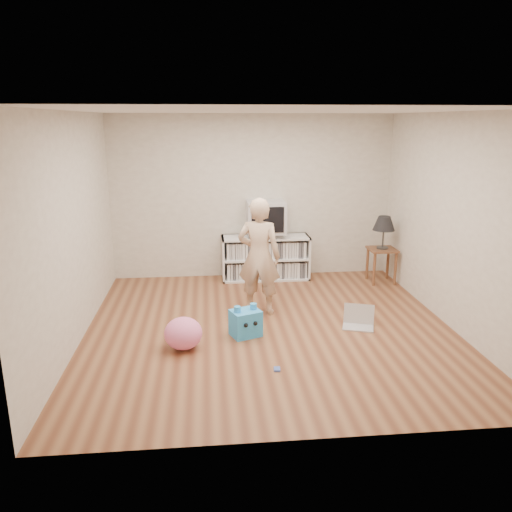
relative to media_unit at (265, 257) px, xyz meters
The scene contains 13 objects.
ground 2.07m from the media_unit, 95.24° to the right, with size 4.50×4.50×0.00m, color brown.
walls 2.25m from the media_unit, 95.24° to the right, with size 4.52×4.52×2.60m.
ceiling 3.04m from the media_unit, 95.24° to the right, with size 4.50×4.50×0.01m, color white.
media_unit is the anchor object (origin of this frame).
dvd_deck 0.39m from the media_unit, 90.00° to the right, with size 0.45×0.35×0.07m, color gray.
crt_tv 0.67m from the media_unit, 90.00° to the right, with size 0.60×0.53×0.50m.
side_table 1.85m from the media_unit, 12.07° to the right, with size 0.42×0.42×0.55m.
table_lamp 1.94m from the media_unit, 12.07° to the right, with size 0.34×0.34×0.52m.
person 1.56m from the media_unit, 100.01° to the right, with size 0.57×0.37×1.55m, color #D4B190.
laptop 2.29m from the media_unit, 65.80° to the right, with size 0.45×0.40×0.26m.
playing_cards 3.14m from the media_unit, 94.51° to the right, with size 0.07×0.09×0.02m, color #4B68C9.
plush_blue 2.28m from the media_unit, 102.71° to the right, with size 0.41×0.37×0.39m.
plush_pink 2.79m from the media_unit, 116.13° to the right, with size 0.43×0.43×0.36m, color pink.
Camera 1 is at (-0.74, -5.69, 2.50)m, focal length 35.00 mm.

